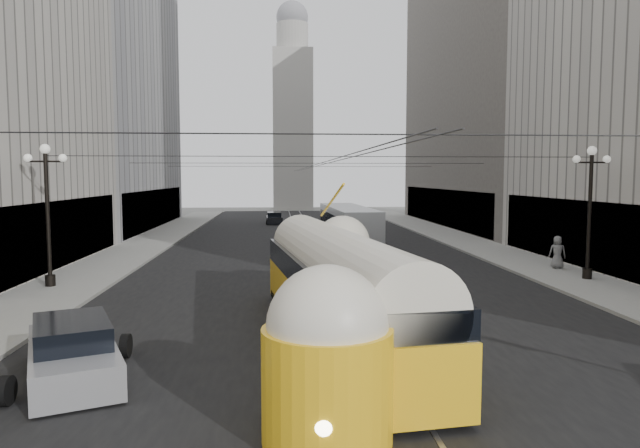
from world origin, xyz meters
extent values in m
cube|color=black|center=(0.00, 32.50, 0.00)|extent=(20.00, 85.00, 0.02)
cube|color=gray|center=(-12.00, 36.00, 0.07)|extent=(4.00, 72.00, 0.15)
cube|color=gray|center=(12.00, 36.00, 0.07)|extent=(4.00, 72.00, 0.15)
cube|color=gray|center=(-0.75, 32.50, 0.00)|extent=(0.12, 85.00, 0.04)
cube|color=gray|center=(0.75, 32.50, 0.00)|extent=(0.12, 85.00, 0.04)
cube|color=black|center=(-14.05, 24.00, 2.00)|extent=(0.10, 18.00, 3.60)
cube|color=#999999|center=(-20.00, 48.00, 14.00)|extent=(12.00, 28.00, 28.00)
cube|color=black|center=(-14.05, 48.00, 2.00)|extent=(0.10, 25.20, 3.60)
cube|color=black|center=(14.05, 22.00, 2.00)|extent=(0.10, 18.00, 3.60)
cube|color=#514C47|center=(20.00, 48.00, 16.00)|extent=(12.00, 32.00, 32.00)
cube|color=black|center=(14.05, 48.00, 2.00)|extent=(0.10, 28.80, 3.60)
cube|color=#B2AFA8|center=(0.00, 80.00, 12.00)|extent=(6.00, 6.00, 24.00)
cylinder|color=#B2AFA8|center=(0.00, 80.00, 26.00)|extent=(4.80, 4.80, 4.00)
sphere|color=gray|center=(0.00, 80.00, 28.96)|extent=(4.80, 4.80, 4.80)
cylinder|color=black|center=(-12.60, 18.00, 3.15)|extent=(0.18, 0.18, 6.00)
cylinder|color=black|center=(-12.60, 18.00, 0.40)|extent=(0.44, 0.44, 0.50)
cylinder|color=black|center=(-12.60, 18.00, 5.75)|extent=(1.60, 0.08, 0.08)
sphere|color=white|center=(-12.60, 18.00, 6.30)|extent=(0.44, 0.44, 0.44)
sphere|color=white|center=(-13.35, 18.00, 5.90)|extent=(0.36, 0.36, 0.36)
sphere|color=white|center=(-11.85, 18.00, 5.90)|extent=(0.36, 0.36, 0.36)
cylinder|color=black|center=(12.60, 18.00, 3.15)|extent=(0.18, 0.18, 6.00)
cylinder|color=black|center=(12.60, 18.00, 0.40)|extent=(0.44, 0.44, 0.50)
cylinder|color=black|center=(12.60, 18.00, 5.75)|extent=(1.60, 0.08, 0.08)
sphere|color=white|center=(12.60, 18.00, 6.30)|extent=(0.44, 0.44, 0.44)
sphere|color=white|center=(11.85, 18.00, 5.90)|extent=(0.36, 0.36, 0.36)
sphere|color=white|center=(13.35, 18.00, 5.90)|extent=(0.36, 0.36, 0.36)
cylinder|color=black|center=(0.00, 4.00, 6.00)|extent=(25.00, 0.03, 0.03)
cylinder|color=black|center=(0.00, 18.00, 6.00)|extent=(25.00, 0.03, 0.03)
cylinder|color=black|center=(0.00, 32.00, 6.00)|extent=(25.00, 0.03, 0.03)
cylinder|color=black|center=(0.00, 46.00, 6.00)|extent=(25.00, 0.03, 0.03)
cylinder|color=black|center=(0.00, 36.00, 5.80)|extent=(0.03, 72.00, 0.03)
cylinder|color=black|center=(0.40, 36.00, 5.80)|extent=(0.03, 72.00, 0.03)
cube|color=yellow|center=(-0.50, 8.95, 1.02)|extent=(4.32, 13.78, 1.65)
cube|color=black|center=(-0.50, 8.95, 0.24)|extent=(4.27, 13.38, 0.29)
cube|color=black|center=(-0.50, 8.95, 2.08)|extent=(4.31, 13.58, 0.82)
cylinder|color=silver|center=(-0.50, 8.95, 2.37)|extent=(4.01, 13.54, 2.23)
cylinder|color=yellow|center=(-1.40, 2.33, 1.11)|extent=(2.52, 2.52, 2.23)
sphere|color=silver|center=(-1.40, 2.33, 2.28)|extent=(2.33, 2.33, 2.33)
cylinder|color=yellow|center=(0.40, 15.58, 1.11)|extent=(2.52, 2.52, 2.23)
sphere|color=silver|center=(0.40, 15.58, 2.28)|extent=(2.33, 2.33, 2.33)
sphere|color=#FFF2BF|center=(-1.55, 1.19, 0.82)|extent=(0.36, 0.36, 0.36)
cube|color=gray|center=(2.47, 30.39, 1.52)|extent=(2.97, 11.88, 2.95)
cube|color=black|center=(2.47, 30.39, 2.01)|extent=(2.97, 11.47, 1.08)
cube|color=black|center=(2.47, 24.55, 1.87)|extent=(2.26, 0.20, 1.38)
cylinder|color=black|center=(1.24, 26.44, 0.49)|extent=(0.30, 0.98, 0.98)
cylinder|color=black|center=(3.70, 26.44, 0.49)|extent=(0.30, 0.98, 0.98)
cylinder|color=black|center=(1.24, 34.34, 0.49)|extent=(0.30, 0.98, 0.98)
cylinder|color=black|center=(3.70, 34.34, 0.49)|extent=(0.30, 0.98, 0.98)
cube|color=#A2A3A7|center=(-7.50, 6.18, 0.51)|extent=(3.64, 5.17, 0.85)
cube|color=black|center=(-7.50, 6.18, 1.11)|extent=(2.60, 3.09, 0.80)
cylinder|color=black|center=(-8.39, 4.55, 0.34)|extent=(0.22, 0.68, 0.68)
cylinder|color=black|center=(-6.62, 4.55, 0.34)|extent=(0.22, 0.68, 0.68)
cylinder|color=black|center=(-8.39, 7.81, 0.34)|extent=(0.22, 0.68, 0.68)
cylinder|color=black|center=(-6.62, 7.81, 0.34)|extent=(0.22, 0.68, 0.68)
cube|color=white|center=(5.08, 45.12, 0.52)|extent=(3.58, 5.25, 0.86)
cube|color=black|center=(5.08, 45.12, 1.13)|extent=(2.58, 3.12, 0.81)
cylinder|color=black|center=(4.18, 43.47, 0.35)|extent=(0.22, 0.69, 0.69)
cylinder|color=black|center=(5.98, 43.47, 0.35)|extent=(0.22, 0.69, 0.69)
cylinder|color=black|center=(4.18, 46.77, 0.35)|extent=(0.22, 0.69, 0.69)
cylinder|color=black|center=(5.98, 46.77, 0.35)|extent=(0.22, 0.69, 0.69)
cube|color=black|center=(-2.73, 52.74, 0.42)|extent=(1.79, 4.03, 0.70)
cube|color=black|center=(-2.73, 52.74, 0.92)|extent=(1.52, 2.24, 0.66)
cylinder|color=black|center=(-3.46, 51.39, 0.28)|extent=(0.22, 0.56, 0.56)
cylinder|color=black|center=(-1.99, 51.39, 0.28)|extent=(0.22, 0.56, 0.56)
cylinder|color=black|center=(-3.46, 54.09, 0.28)|extent=(0.22, 0.56, 0.56)
cylinder|color=black|center=(-1.99, 54.09, 0.28)|extent=(0.22, 0.56, 0.56)
imported|color=black|center=(-0.72, 4.70, 0.75)|extent=(0.48, 0.62, 1.50)
imported|color=beige|center=(-0.69, 2.01, 0.81)|extent=(0.83, 0.94, 1.63)
imported|color=slate|center=(12.64, 21.07, 1.03)|extent=(0.98, 0.77, 1.76)
camera|label=1|loc=(-2.32, -8.23, 5.11)|focal=32.00mm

